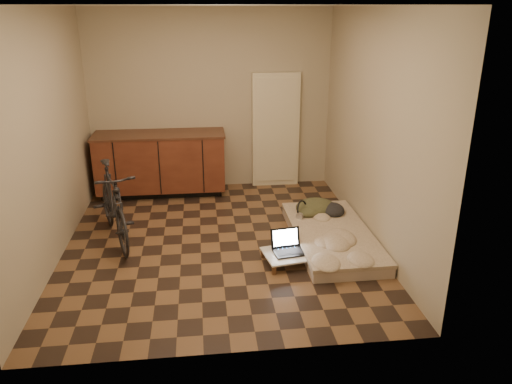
{
  "coord_description": "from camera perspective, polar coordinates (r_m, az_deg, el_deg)",
  "views": [
    {
      "loc": [
        -0.18,
        -5.27,
        2.59
      ],
      "look_at": [
        0.45,
        0.15,
        0.55
      ],
      "focal_mm": 35.0,
      "sensor_mm": 36.0,
      "label": 1
    }
  ],
  "objects": [
    {
      "name": "room_shell",
      "position": [
        5.43,
        -4.55,
        6.67
      ],
      "size": [
        3.5,
        4.0,
        2.6
      ],
      "color": "brown",
      "rests_on": "ground"
    },
    {
      "name": "futon",
      "position": [
        5.89,
        8.63,
        -5.0
      ],
      "size": [
        0.88,
        1.81,
        0.16
      ],
      "rotation": [
        0.0,
        0.0,
        0.01
      ],
      "color": "#BEAB98",
      "rests_on": "ground"
    },
    {
      "name": "mouse",
      "position": [
        5.42,
        7.71,
        -6.69
      ],
      "size": [
        0.07,
        0.11,
        0.04
      ],
      "primitive_type": "ellipsoid",
      "rotation": [
        0.0,
        0.0,
        0.06
      ],
      "color": "white",
      "rests_on": "lap_desk"
    },
    {
      "name": "cabinets",
      "position": [
        7.31,
        -10.8,
        3.24
      ],
      "size": [
        1.84,
        0.62,
        0.91
      ],
      "color": "black",
      "rests_on": "ground"
    },
    {
      "name": "headphones",
      "position": [
        6.18,
        5.3,
        -1.94
      ],
      "size": [
        0.35,
        0.36,
        0.18
      ],
      "primitive_type": null,
      "rotation": [
        0.0,
        0.0,
        0.87
      ],
      "color": "black",
      "rests_on": "futon"
    },
    {
      "name": "appliance_panel",
      "position": [
        7.5,
        2.26,
        7.07
      ],
      "size": [
        0.7,
        0.1,
        1.7
      ],
      "primitive_type": "cube",
      "color": "beige",
      "rests_on": "ground"
    },
    {
      "name": "clothing_pile",
      "position": [
        6.33,
        7.35,
        -1.26
      ],
      "size": [
        0.54,
        0.45,
        0.22
      ],
      "primitive_type": null,
      "rotation": [
        0.0,
        0.0,
        0.01
      ],
      "color": "#3B3D23",
      "rests_on": "futon"
    },
    {
      "name": "bicycle",
      "position": [
        5.95,
        -16.03,
        -0.9
      ],
      "size": [
        0.92,
        1.62,
        1.0
      ],
      "primitive_type": "imported",
      "rotation": [
        0.0,
        0.0,
        0.32
      ],
      "color": "black",
      "rests_on": "ground"
    },
    {
      "name": "lap_desk",
      "position": [
        5.41,
        4.61,
        -6.98
      ],
      "size": [
        0.76,
        0.56,
        0.11
      ],
      "rotation": [
        0.0,
        0.0,
        0.17
      ],
      "color": "brown",
      "rests_on": "ground"
    },
    {
      "name": "laptop",
      "position": [
        5.4,
        3.65,
        -6.27
      ],
      "size": [
        0.36,
        0.34,
        0.22
      ],
      "rotation": [
        0.0,
        0.0,
        0.15
      ],
      "color": "black",
      "rests_on": "lap_desk"
    }
  ]
}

